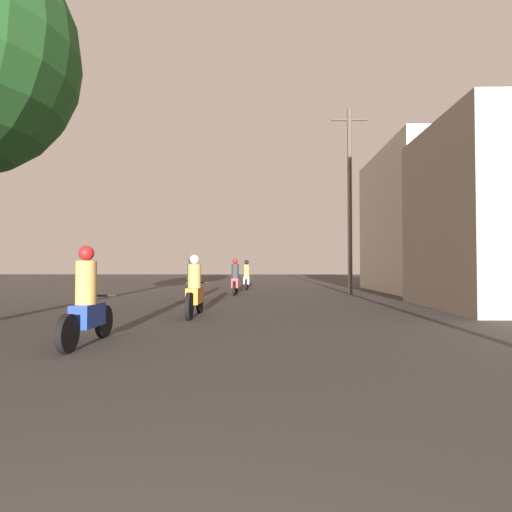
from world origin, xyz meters
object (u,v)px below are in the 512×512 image
object	(u,v)px
building_right_near	(502,216)
motorcycle_white	(247,278)
motorcycle_red	(235,280)
utility_pole_far	(350,197)
motorcycle_orange	(195,292)
motorcycle_blue	(87,305)
motorcycle_black	(192,283)
building_right_far	(432,221)

from	to	relation	value
building_right_near	motorcycle_white	bearing A→B (deg)	130.18
motorcycle_red	utility_pole_far	world-z (taller)	utility_pole_far
motorcycle_orange	building_right_near	bearing A→B (deg)	10.07
motorcycle_blue	utility_pole_far	bearing A→B (deg)	64.10
motorcycle_black	utility_pole_far	bearing A→B (deg)	35.73
utility_pole_far	motorcycle_red	bearing A→B (deg)	-176.44
motorcycle_orange	motorcycle_white	xyz separation A→B (m)	(0.76, 11.39, 0.01)
building_right_far	motorcycle_blue	bearing A→B (deg)	-129.34
building_right_far	utility_pole_far	bearing A→B (deg)	-155.83
motorcycle_red	motorcycle_blue	bearing A→B (deg)	-91.48
motorcycle_red	motorcycle_white	bearing A→B (deg)	91.53
motorcycle_white	building_right_far	distance (m)	9.77
motorcycle_blue	motorcycle_orange	xyz separation A→B (m)	(1.08, 3.63, -0.03)
motorcycle_black	building_right_near	distance (m)	10.18
building_right_far	utility_pole_far	size ratio (longest dim) A/B	0.96
motorcycle_orange	building_right_far	xyz separation A→B (m)	(9.98, 9.87, 2.85)
building_right_near	motorcycle_orange	bearing A→B (deg)	-167.52
motorcycle_blue	motorcycle_white	xyz separation A→B (m)	(1.84, 15.02, -0.02)
motorcycle_orange	motorcycle_white	world-z (taller)	motorcycle_white
motorcycle_white	utility_pole_far	xyz separation A→B (m)	(4.78, -3.51, 3.71)
motorcycle_orange	motorcycle_red	xyz separation A→B (m)	(0.44, 7.56, 0.02)
motorcycle_white	motorcycle_black	bearing A→B (deg)	-100.77
motorcycle_white	building_right_far	size ratio (longest dim) A/B	0.24
motorcycle_black	motorcycle_red	size ratio (longest dim) A/B	1.02
utility_pole_far	motorcycle_orange	bearing A→B (deg)	-125.12
motorcycle_white	building_right_near	distance (m)	12.56
motorcycle_blue	motorcycle_black	xyz separation A→B (m)	(0.19, 8.09, -0.01)
motorcycle_black	building_right_far	world-z (taller)	building_right_far
utility_pole_far	motorcycle_white	bearing A→B (deg)	143.68
motorcycle_black	building_right_far	distance (m)	12.47
motorcycle_orange	motorcycle_black	world-z (taller)	motorcycle_black
motorcycle_black	motorcycle_red	xyz separation A→B (m)	(1.34, 3.09, -0.00)
motorcycle_black	utility_pole_far	size ratio (longest dim) A/B	0.23
motorcycle_white	motorcycle_orange	bearing A→B (deg)	-91.16
motorcycle_blue	motorcycle_black	size ratio (longest dim) A/B	0.96
motorcycle_orange	building_right_far	size ratio (longest dim) A/B	0.27
motorcycle_orange	utility_pole_far	xyz separation A→B (m)	(5.54, 7.88, 3.72)
motorcycle_orange	building_right_near	xyz separation A→B (m)	(8.75, 1.94, 2.12)
building_right_far	building_right_near	bearing A→B (deg)	-98.86
motorcycle_red	building_right_far	bearing A→B (deg)	19.90
motorcycle_red	building_right_far	xyz separation A→B (m)	(9.54, 2.31, 2.83)
motorcycle_red	utility_pole_far	bearing A→B (deg)	9.84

